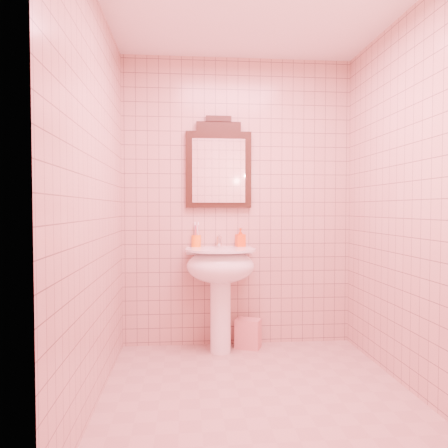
{
  "coord_description": "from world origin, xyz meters",
  "views": [
    {
      "loc": [
        -0.46,
        -2.7,
        1.19
      ],
      "look_at": [
        -0.17,
        0.55,
        1.08
      ],
      "focal_mm": 35.0,
      "sensor_mm": 36.0,
      "label": 1
    }
  ],
  "objects": [
    {
      "name": "back_wall",
      "position": [
        0.0,
        1.1,
        1.25
      ],
      "size": [
        2.0,
        0.02,
        2.5
      ],
      "primitive_type": "cube",
      "color": "tan",
      "rests_on": "floor"
    },
    {
      "name": "soap_dispenser",
      "position": [
        0.02,
        1.04,
        0.94
      ],
      "size": [
        0.09,
        0.09,
        0.16
      ],
      "primitive_type": "imported",
      "rotation": [
        0.0,
        0.0,
        0.21
      ],
      "color": "#DD4912",
      "rests_on": "pedestal_sink"
    },
    {
      "name": "floor",
      "position": [
        0.0,
        0.0,
        0.0
      ],
      "size": [
        2.2,
        2.2,
        0.0
      ],
      "primitive_type": "plane",
      "color": "tan",
      "rests_on": "ground"
    },
    {
      "name": "faucet",
      "position": [
        -0.17,
        1.01,
        0.92
      ],
      "size": [
        0.04,
        0.16,
        0.11
      ],
      "color": "white",
      "rests_on": "pedestal_sink"
    },
    {
      "name": "toothbrush_cup",
      "position": [
        -0.37,
        1.05,
        0.92
      ],
      "size": [
        0.08,
        0.08,
        0.19
      ],
      "rotation": [
        0.0,
        0.0,
        -0.16
      ],
      "color": "orange",
      "rests_on": "pedestal_sink"
    },
    {
      "name": "mirror",
      "position": [
        -0.17,
        1.07,
        1.57
      ],
      "size": [
        0.57,
        0.06,
        0.79
      ],
      "color": "black",
      "rests_on": "back_wall"
    },
    {
      "name": "pedestal_sink",
      "position": [
        -0.17,
        0.87,
        0.66
      ],
      "size": [
        0.58,
        0.58,
        0.86
      ],
      "color": "white",
      "rests_on": "floor"
    },
    {
      "name": "towel",
      "position": [
        0.07,
        0.96,
        0.13
      ],
      "size": [
        0.24,
        0.21,
        0.25
      ],
      "primitive_type": "cube",
      "rotation": [
        0.0,
        0.0,
        -0.41
      ],
      "color": "pink",
      "rests_on": "floor"
    }
  ]
}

